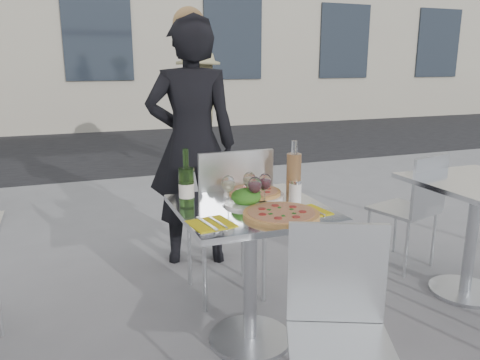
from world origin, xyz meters
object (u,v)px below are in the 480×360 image
object	(u,v)px
chair_near	(339,319)
salad_plate	(246,198)
side_chair_rfar	(415,202)
wineglass_red_b	(265,183)
chair_far	(230,213)
napkin_right	(308,211)
pizza_far	(254,193)
carafe	(294,172)
side_table_right	(474,213)
wine_bottle	(186,186)
pedestrian_b	(199,109)
wineglass_red_a	(255,186)
main_table	(250,246)
napkin_left	(211,223)
wineglass_white_a	(228,185)
pizza_near	(281,214)
sugar_shaker	(295,190)
woman_diner	(192,144)
wineglass_white_b	(249,181)

from	to	relation	value
chair_near	salad_plate	world-z (taller)	chair_near
side_chair_rfar	wineglass_red_b	distance (m)	1.46
chair_near	salad_plate	bearing A→B (deg)	120.73
chair_far	napkin_right	distance (m)	0.68
pizza_far	carafe	bearing A→B (deg)	-5.64
side_table_right	wine_bottle	distance (m)	1.84
pedestrian_b	salad_plate	bearing A→B (deg)	20.22
side_table_right	napkin_right	size ratio (longest dim) A/B	3.74
wineglass_red_a	pedestrian_b	bearing A→B (deg)	77.75
side_table_right	main_table	bearing A→B (deg)	180.00
wineglass_red_a	napkin_left	xyz separation A→B (m)	(-0.28, -0.16, -0.11)
wineglass_white_a	salad_plate	bearing A→B (deg)	-12.50
chair_far	chair_near	distance (m)	1.17
pizza_near	side_chair_rfar	bearing A→B (deg)	25.30
side_chair_rfar	sugar_shaker	world-z (taller)	sugar_shaker
salad_plate	wineglass_red_b	distance (m)	0.12
carafe	main_table	bearing A→B (deg)	-155.22
chair_far	napkin_left	bearing A→B (deg)	64.81
main_table	napkin_left	distance (m)	0.39
main_table	chair_near	size ratio (longest dim) A/B	0.88
side_table_right	wine_bottle	world-z (taller)	wine_bottle
side_table_right	sugar_shaker	xyz separation A→B (m)	(-1.25, 0.02, 0.26)
salad_plate	sugar_shaker	distance (m)	0.27
chair_near	wineglass_white_a	size ratio (longest dim) A/B	5.38
side_chair_rfar	salad_plate	bearing A→B (deg)	1.02
pedestrian_b	napkin_right	world-z (taller)	pedestrian_b
chair_far	wineglass_white_a	distance (m)	0.52
pizza_near	sugar_shaker	distance (m)	0.28
chair_near	carafe	xyz separation A→B (m)	(0.24, 0.86, 0.37)
woman_diner	side_chair_rfar	bearing A→B (deg)	168.19
wineglass_white_b	wineglass_red_a	bearing A→B (deg)	-97.48
pizza_near	wine_bottle	bearing A→B (deg)	143.57
side_table_right	wine_bottle	bearing A→B (deg)	177.32
carafe	napkin_right	world-z (taller)	carafe
wine_bottle	napkin_right	distance (m)	0.60
pizza_near	pizza_far	bearing A→B (deg)	88.13
salad_plate	pizza_far	bearing A→B (deg)	54.27
side_table_right	wineglass_white_a	distance (m)	1.63
chair_far	pizza_far	bearing A→B (deg)	97.88
pizza_far	woman_diner	bearing A→B (deg)	94.42
chair_near	napkin_left	bearing A→B (deg)	146.56
napkin_right	wine_bottle	bearing A→B (deg)	146.20
sugar_shaker	napkin_right	distance (m)	0.20
main_table	salad_plate	world-z (taller)	salad_plate
pizza_far	napkin_right	distance (m)	0.37
wineglass_white_b	napkin_right	distance (m)	0.34
chair_far	woman_diner	world-z (taller)	woman_diner
napkin_right	side_chair_rfar	bearing A→B (deg)	20.41
chair_near	pizza_far	world-z (taller)	chair_near
wineglass_red_a	napkin_left	bearing A→B (deg)	-149.87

